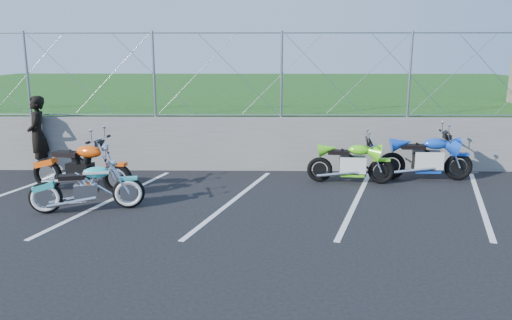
{
  "coord_description": "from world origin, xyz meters",
  "views": [
    {
      "loc": [
        0.57,
        -8.34,
        2.93
      ],
      "look_at": [
        0.43,
        1.3,
        0.74
      ],
      "focal_mm": 35.0,
      "sensor_mm": 36.0,
      "label": 1
    }
  ],
  "objects_px": {
    "cruiser_turquoise": "(89,189)",
    "sportbike_green": "(352,164)",
    "sportbike_blue": "(427,160)",
    "naked_orange": "(83,169)",
    "person_standing": "(38,135)"
  },
  "relations": [
    {
      "from": "cruiser_turquoise",
      "to": "sportbike_blue",
      "type": "xyz_separation_m",
      "value": [
        6.84,
        2.27,
        0.06
      ]
    },
    {
      "from": "sportbike_blue",
      "to": "person_standing",
      "type": "xyz_separation_m",
      "value": [
        -9.0,
        0.6,
        0.44
      ]
    },
    {
      "from": "cruiser_turquoise",
      "to": "naked_orange",
      "type": "bearing_deg",
      "value": 101.09
    },
    {
      "from": "cruiser_turquoise",
      "to": "sportbike_green",
      "type": "relative_size",
      "value": 1.06
    },
    {
      "from": "sportbike_blue",
      "to": "sportbike_green",
      "type": "bearing_deg",
      "value": -168.08
    },
    {
      "from": "cruiser_turquoise",
      "to": "sportbike_blue",
      "type": "bearing_deg",
      "value": 5.37
    },
    {
      "from": "cruiser_turquoise",
      "to": "person_standing",
      "type": "distance_m",
      "value": 3.63
    },
    {
      "from": "cruiser_turquoise",
      "to": "naked_orange",
      "type": "xyz_separation_m",
      "value": [
        -0.53,
        1.18,
        0.08
      ]
    },
    {
      "from": "sportbike_green",
      "to": "sportbike_blue",
      "type": "relative_size",
      "value": 0.9
    },
    {
      "from": "sportbike_green",
      "to": "sportbike_blue",
      "type": "distance_m",
      "value": 1.75
    },
    {
      "from": "naked_orange",
      "to": "person_standing",
      "type": "distance_m",
      "value": 2.39
    },
    {
      "from": "cruiser_turquoise",
      "to": "sportbike_green",
      "type": "height_order",
      "value": "cruiser_turquoise"
    },
    {
      "from": "sportbike_green",
      "to": "sportbike_blue",
      "type": "xyz_separation_m",
      "value": [
        1.72,
        0.28,
        0.05
      ]
    },
    {
      "from": "naked_orange",
      "to": "sportbike_green",
      "type": "xyz_separation_m",
      "value": [
        5.64,
        0.81,
        -0.07
      ]
    },
    {
      "from": "sportbike_green",
      "to": "person_standing",
      "type": "xyz_separation_m",
      "value": [
        -7.27,
        0.88,
        0.49
      ]
    }
  ]
}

